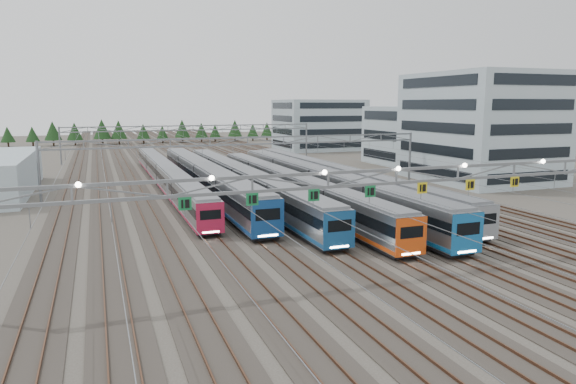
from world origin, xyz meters
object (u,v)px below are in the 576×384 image
object	(u,v)px
train_c	(242,181)
depot_bldg_north	(319,125)
train_e	(319,183)
depot_bldg_south	(480,127)
train_a	(165,175)
gantry_far	(193,132)
train_d	(289,186)
gantry_near	(397,179)
train_b	(205,178)
train_f	(336,178)
gantry_mid	(248,147)
depot_bldg_mid	(409,135)

from	to	relation	value
train_c	depot_bldg_north	xyz separation A→B (m)	(40.34, 65.05, 4.75)
train_e	depot_bldg_south	size ratio (longest dim) A/B	2.68
train_a	train_c	bearing A→B (deg)	-51.56
train_e	gantry_far	xyz separation A→B (m)	(-6.75, 55.83, 4.13)
train_d	gantry_near	size ratio (longest dim) A/B	0.99
train_b	gantry_near	bearing A→B (deg)	-80.16
train_e	depot_bldg_north	size ratio (longest dim) A/B	2.68
train_f	depot_bldg_north	distance (m)	72.03
gantry_near	gantry_far	size ratio (longest dim) A/B	1.00
train_b	gantry_far	distance (m)	47.15
train_c	depot_bldg_south	xyz separation A→B (m)	(41.14, 1.08, 6.67)
train_e	train_d	bearing A→B (deg)	-174.96
train_c	train_d	distance (m)	7.83
train_c	gantry_mid	distance (m)	6.78
train_b	depot_bldg_north	xyz separation A→B (m)	(44.84, 61.72, 4.60)
train_d	gantry_near	world-z (taller)	gantry_near
depot_bldg_north	train_f	bearing A→B (deg)	-111.93
depot_bldg_south	depot_bldg_north	world-z (taller)	depot_bldg_south
train_e	gantry_mid	size ratio (longest dim) A/B	1.05
train_e	gantry_near	xyz separation A→B (m)	(-6.80, -29.29, 4.83)
gantry_far	depot_bldg_south	size ratio (longest dim) A/B	2.56
train_d	gantry_mid	distance (m)	12.21
gantry_mid	depot_bldg_south	xyz separation A→B (m)	(38.89, -3.73, 2.46)
train_c	train_d	size ratio (longest dim) A/B	1.09
depot_bldg_mid	train_b	bearing A→B (deg)	-155.27
train_a	train_c	xyz separation A→B (m)	(9.00, -11.34, 0.16)
depot_bldg_mid	train_e	bearing A→B (deg)	-137.77
train_b	train_c	distance (m)	5.60
train_f	train_a	bearing A→B (deg)	150.05
train_c	gantry_mid	world-z (taller)	gantry_mid
train_e	depot_bldg_north	world-z (taller)	depot_bldg_north
train_b	depot_bldg_south	bearing A→B (deg)	-2.82
gantry_near	depot_bldg_south	bearing A→B (deg)	43.07
depot_bldg_mid	depot_bldg_north	bearing A→B (deg)	95.02
train_c	gantry_near	distance (m)	35.72
depot_bldg_south	depot_bldg_mid	distance (m)	24.79
train_a	depot_bldg_south	world-z (taller)	depot_bldg_south
train_b	depot_bldg_north	distance (m)	76.42
train_a	train_d	bearing A→B (deg)	-52.75
train_a	depot_bldg_mid	size ratio (longest dim) A/B	4.11
depot_bldg_south	depot_bldg_mid	world-z (taller)	depot_bldg_south
train_a	gantry_mid	world-z (taller)	gantry_mid
train_a	train_f	bearing A→B (deg)	-29.95
train_a	train_f	world-z (taller)	train_f
train_d	gantry_far	distance (m)	56.43
train_c	gantry_near	size ratio (longest dim) A/B	1.08
train_b	gantry_mid	xyz separation A→B (m)	(6.75, 1.48, 4.06)
train_f	gantry_near	bearing A→B (deg)	-108.54
train_e	depot_bldg_mid	distance (m)	47.16
train_d	train_c	bearing A→B (deg)	125.06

